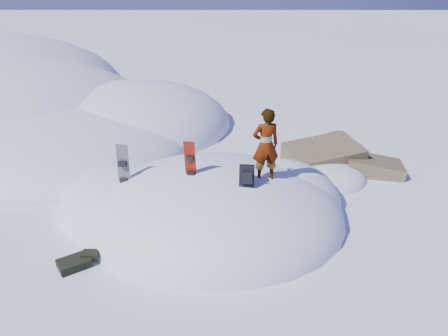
{
  "coord_description": "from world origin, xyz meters",
  "views": [
    {
      "loc": [
        0.28,
        -10.16,
        6.25
      ],
      "look_at": [
        0.25,
        0.3,
        1.37
      ],
      "focal_mm": 35.0,
      "sensor_mm": 36.0,
      "label": 1
    }
  ],
  "objects_px": {
    "backpack": "(247,176)",
    "person": "(266,145)",
    "snowboard_dark": "(124,174)",
    "snowboard_red": "(191,168)"
  },
  "relations": [
    {
      "from": "snowboard_red",
      "to": "snowboard_dark",
      "type": "bearing_deg",
      "value": 178.54
    },
    {
      "from": "snowboard_red",
      "to": "backpack",
      "type": "height_order",
      "value": "snowboard_red"
    },
    {
      "from": "snowboard_dark",
      "to": "snowboard_red",
      "type": "bearing_deg",
      "value": -7.03
    },
    {
      "from": "backpack",
      "to": "person",
      "type": "xyz_separation_m",
      "value": [
        0.47,
        0.45,
        0.61
      ]
    },
    {
      "from": "snowboard_dark",
      "to": "backpack",
      "type": "distance_m",
      "value": 3.3
    },
    {
      "from": "snowboard_dark",
      "to": "backpack",
      "type": "relative_size",
      "value": 2.73
    },
    {
      "from": "snowboard_red",
      "to": "person",
      "type": "xyz_separation_m",
      "value": [
        1.86,
        0.01,
        0.6
      ]
    },
    {
      "from": "backpack",
      "to": "snowboard_red",
      "type": "bearing_deg",
      "value": 166.49
    },
    {
      "from": "snowboard_red",
      "to": "backpack",
      "type": "xyz_separation_m",
      "value": [
        1.39,
        -0.44,
        -0.01
      ]
    },
    {
      "from": "backpack",
      "to": "person",
      "type": "bearing_deg",
      "value": 48.13
    }
  ]
}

